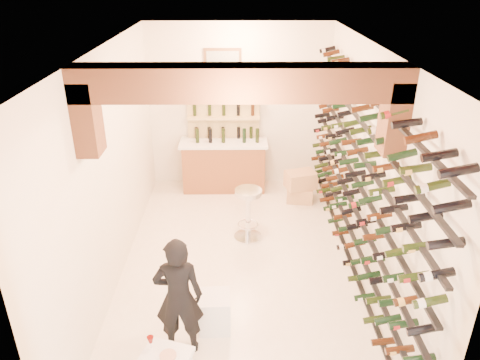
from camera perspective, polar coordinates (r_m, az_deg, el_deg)
The scene contains 10 objects.
ground at distance 6.98m, azimuth 0.02°, elevation -10.76°, with size 6.00×6.00×0.00m, color white.
room_shell at distance 5.69m, azimuth 0.05°, elevation 6.25°, with size 3.52×6.02×3.21m.
wine_rack at distance 6.39m, azimuth 13.89°, elevation 0.91°, with size 0.32×5.70×2.56m.
back_counter at distance 9.03m, azimuth -2.03°, elevation 1.98°, with size 1.70×0.62×1.29m.
back_shelving at distance 9.02m, azimuth -2.05°, elevation 6.30°, with size 1.40×0.31×2.73m.
white_stool at distance 5.85m, azimuth -3.20°, elevation -16.16°, with size 0.38×0.38×0.48m, color white.
person at distance 5.29m, azimuth -7.71°, elevation -14.31°, with size 0.55×0.36×1.51m, color black.
chrome_barstool at distance 7.37m, azimuth 1.03°, elevation -3.85°, with size 0.46×0.46×0.89m.
crate_lower at distance 8.77m, azimuth 7.48°, elevation -1.78°, with size 0.49×0.34×0.29m, color tan.
crate_upper at distance 8.63m, azimuth 7.60°, elevation 0.02°, with size 0.55×0.38×0.32m, color tan.
Camera 1 is at (-0.05, -5.63, 4.12)m, focal length 34.06 mm.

